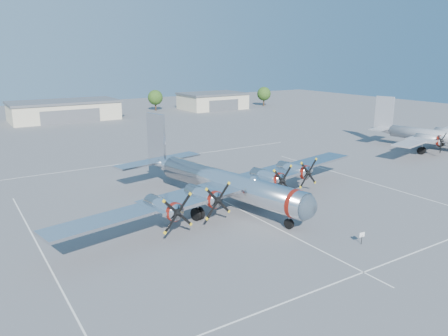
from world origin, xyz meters
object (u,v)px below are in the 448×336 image
main_bomber_b29 (220,205)px  tree_far_east (264,94)px  info_placard (362,236)px  hangar_center (64,110)px  twin_engine_east (424,149)px  hangar_east (213,101)px  tree_east (155,98)px

main_bomber_b29 → tree_far_east: bearing=38.5°
info_placard → main_bomber_b29: bearing=113.7°
hangar_center → info_placard: size_ratio=23.77×
twin_engine_east → tree_far_east: bearing=63.3°
hangar_east → tree_east: size_ratio=3.10×
tree_east → info_placard: tree_east is taller
hangar_center → main_bomber_b29: 83.17m
hangar_east → main_bomber_b29: hangar_east is taller
hangar_center → twin_engine_east: size_ratio=0.95×
twin_engine_east → info_placard: size_ratio=25.04×
hangar_center → info_placard: 100.15m
tree_east → info_placard: 109.20m
tree_east → info_placard: size_ratio=5.52×
main_bomber_b29 → twin_engine_east: size_ratio=1.48×
hangar_center → hangar_east: 48.00m
twin_engine_east → hangar_center: bearing=109.9°
main_bomber_b29 → twin_engine_east: bearing=-4.4°
tree_far_east → hangar_center: bearing=178.3°
main_bomber_b29 → hangar_center: bearing=78.2°
tree_east → twin_engine_east: 85.48m
hangar_center → twin_engine_east: (48.97, -77.20, -2.71)m
main_bomber_b29 → hangar_east: bearing=48.3°
hangar_east → main_bomber_b29: bearing=-120.6°
tree_east → twin_engine_east: tree_east is taller
hangar_center → info_placard: (4.31, -100.04, -1.87)m
hangar_east → tree_east: 19.04m
hangar_east → tree_far_east: 20.15m
hangar_center → tree_far_east: size_ratio=4.31×
hangar_east → main_bomber_b29: (-49.09, -83.12, -2.71)m
hangar_center → tree_east: bearing=11.4°
hangar_east → twin_engine_east: hangar_east is taller
hangar_center → twin_engine_east: bearing=-57.6°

